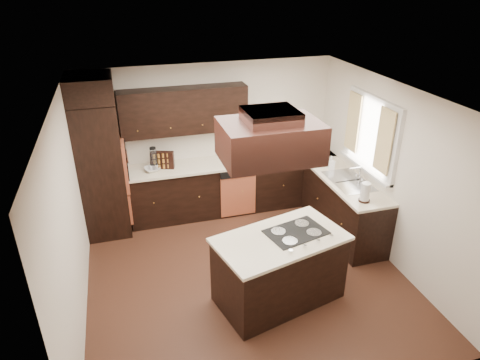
# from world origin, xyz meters

# --- Properties ---
(floor) EXTENTS (4.20, 4.20, 0.02)m
(floor) POSITION_xyz_m (0.00, 0.00, -0.01)
(floor) COLOR #542E1E
(floor) RESTS_ON ground
(ceiling) EXTENTS (4.20, 4.20, 0.02)m
(ceiling) POSITION_xyz_m (0.00, 0.00, 2.51)
(ceiling) COLOR white
(ceiling) RESTS_ON ground
(wall_back) EXTENTS (4.20, 0.02, 2.50)m
(wall_back) POSITION_xyz_m (0.00, 2.11, 1.25)
(wall_back) COLOR beige
(wall_back) RESTS_ON ground
(wall_front) EXTENTS (4.20, 0.02, 2.50)m
(wall_front) POSITION_xyz_m (0.00, -2.11, 1.25)
(wall_front) COLOR beige
(wall_front) RESTS_ON ground
(wall_left) EXTENTS (0.02, 4.20, 2.50)m
(wall_left) POSITION_xyz_m (-2.11, 0.00, 1.25)
(wall_left) COLOR beige
(wall_left) RESTS_ON ground
(wall_right) EXTENTS (0.02, 4.20, 2.50)m
(wall_right) POSITION_xyz_m (2.11, 0.00, 1.25)
(wall_right) COLOR beige
(wall_right) RESTS_ON ground
(oven_column) EXTENTS (0.65, 0.75, 2.12)m
(oven_column) POSITION_xyz_m (-1.78, 1.71, 1.06)
(oven_column) COLOR black
(oven_column) RESTS_ON floor
(wall_oven_face) EXTENTS (0.05, 0.62, 0.78)m
(wall_oven_face) POSITION_xyz_m (-1.43, 1.71, 1.12)
(wall_oven_face) COLOR #B75737
(wall_oven_face) RESTS_ON oven_column
(base_cabinets_back) EXTENTS (2.93, 0.60, 0.88)m
(base_cabinets_back) POSITION_xyz_m (0.03, 1.80, 0.44)
(base_cabinets_back) COLOR black
(base_cabinets_back) RESTS_ON floor
(base_cabinets_right) EXTENTS (0.60, 2.40, 0.88)m
(base_cabinets_right) POSITION_xyz_m (1.80, 0.90, 0.44)
(base_cabinets_right) COLOR black
(base_cabinets_right) RESTS_ON floor
(countertop_back) EXTENTS (2.93, 0.63, 0.04)m
(countertop_back) POSITION_xyz_m (0.03, 1.79, 0.90)
(countertop_back) COLOR beige
(countertop_back) RESTS_ON base_cabinets_back
(countertop_right) EXTENTS (0.63, 2.40, 0.04)m
(countertop_right) POSITION_xyz_m (1.79, 0.90, 0.90)
(countertop_right) COLOR beige
(countertop_right) RESTS_ON base_cabinets_right
(upper_cabinets) EXTENTS (2.00, 0.34, 0.72)m
(upper_cabinets) POSITION_xyz_m (-0.43, 1.93, 1.81)
(upper_cabinets) COLOR black
(upper_cabinets) RESTS_ON wall_back
(dishwasher_front) EXTENTS (0.60, 0.05, 0.72)m
(dishwasher_front) POSITION_xyz_m (0.33, 1.50, 0.40)
(dishwasher_front) COLOR #B75737
(dishwasher_front) RESTS_ON floor
(window_frame) EXTENTS (0.06, 1.32, 1.12)m
(window_frame) POSITION_xyz_m (2.07, 0.55, 1.65)
(window_frame) COLOR silver
(window_frame) RESTS_ON wall_right
(window_pane) EXTENTS (0.00, 1.20, 1.00)m
(window_pane) POSITION_xyz_m (2.10, 0.55, 1.65)
(window_pane) COLOR white
(window_pane) RESTS_ON wall_right
(curtain_left) EXTENTS (0.02, 0.34, 0.90)m
(curtain_left) POSITION_xyz_m (2.01, 0.13, 1.70)
(curtain_left) COLOR #FEF6C3
(curtain_left) RESTS_ON wall_right
(curtain_right) EXTENTS (0.02, 0.34, 0.90)m
(curtain_right) POSITION_xyz_m (2.01, 0.97, 1.70)
(curtain_right) COLOR #FEF6C3
(curtain_right) RESTS_ON wall_right
(sink_rim) EXTENTS (0.52, 0.84, 0.01)m
(sink_rim) POSITION_xyz_m (1.80, 0.55, 0.92)
(sink_rim) COLOR silver
(sink_rim) RESTS_ON countertop_right
(island) EXTENTS (1.66, 1.16, 0.88)m
(island) POSITION_xyz_m (0.26, -0.59, 0.44)
(island) COLOR black
(island) RESTS_ON floor
(island_top) EXTENTS (1.72, 1.23, 0.04)m
(island_top) POSITION_xyz_m (0.26, -0.59, 0.90)
(island_top) COLOR beige
(island_top) RESTS_ON island
(cooktop) EXTENTS (0.80, 0.63, 0.01)m
(cooktop) POSITION_xyz_m (0.48, -0.53, 0.93)
(cooktop) COLOR black
(cooktop) RESTS_ON island_top
(range_hood) EXTENTS (1.05, 0.72, 0.42)m
(range_hood) POSITION_xyz_m (0.10, -0.55, 2.16)
(range_hood) COLOR black
(range_hood) RESTS_ON ceiling
(hood_duct) EXTENTS (0.55, 0.50, 0.13)m
(hood_duct) POSITION_xyz_m (0.10, -0.55, 2.44)
(hood_duct) COLOR black
(hood_duct) RESTS_ON ceiling
(blender_base) EXTENTS (0.15, 0.15, 0.10)m
(blender_base) POSITION_xyz_m (-0.98, 1.79, 0.97)
(blender_base) COLOR silver
(blender_base) RESTS_ON countertop_back
(blender_pitcher) EXTENTS (0.13, 0.13, 0.26)m
(blender_pitcher) POSITION_xyz_m (-0.98, 1.79, 1.15)
(blender_pitcher) COLOR silver
(blender_pitcher) RESTS_ON blender_base
(spice_rack) EXTENTS (0.36, 0.19, 0.29)m
(spice_rack) POSITION_xyz_m (-0.83, 1.81, 1.06)
(spice_rack) COLOR black
(spice_rack) RESTS_ON countertop_back
(mixing_bowl) EXTENTS (0.28, 0.28, 0.06)m
(mixing_bowl) POSITION_xyz_m (-1.02, 1.75, 0.95)
(mixing_bowl) COLOR silver
(mixing_bowl) RESTS_ON countertop_back
(soap_bottle) EXTENTS (0.10, 0.10, 0.22)m
(soap_bottle) POSITION_xyz_m (1.74, 1.04, 1.03)
(soap_bottle) COLOR silver
(soap_bottle) RESTS_ON countertop_right
(paper_towel) EXTENTS (0.15, 0.15, 0.28)m
(paper_towel) POSITION_xyz_m (1.69, -0.07, 1.06)
(paper_towel) COLOR silver
(paper_towel) RESTS_ON countertop_right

